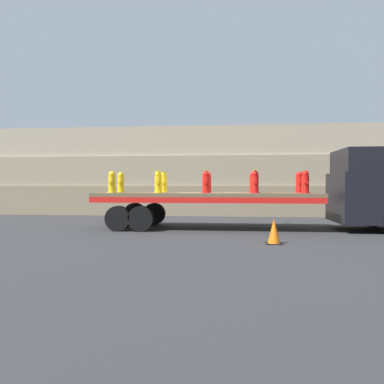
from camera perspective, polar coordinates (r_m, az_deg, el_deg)
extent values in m
plane|color=#2D2D30|center=(14.02, 2.28, -5.56)|extent=(120.00, 120.00, 0.00)
cube|color=#84755B|center=(20.83, 3.49, -1.22)|extent=(60.00, 3.00, 1.59)
cube|color=gray|center=(20.98, 3.51, 3.13)|extent=(60.00, 3.00, 1.59)
cube|color=tan|center=(21.25, 3.53, 7.39)|extent=(60.00, 3.00, 1.59)
cube|color=black|center=(14.79, 25.75, -0.76)|extent=(2.61, 2.51, 1.76)
cube|color=black|center=(14.72, 24.83, 4.28)|extent=(1.83, 2.31, 0.83)
cylinder|color=black|center=(16.09, 25.82, -2.91)|extent=(1.06, 0.28, 1.06)
cube|color=brown|center=(13.93, 2.29, -0.37)|extent=(8.12, 2.52, 0.13)
cube|color=red|center=(12.72, 1.94, -1.26)|extent=(8.12, 0.08, 0.20)
cube|color=red|center=(15.16, 2.58, -0.89)|extent=(8.12, 0.08, 0.20)
cylinder|color=black|center=(13.17, -7.81, -4.06)|extent=(0.89, 0.30, 0.89)
cylinder|color=black|center=(15.43, -5.76, -3.31)|extent=(0.89, 0.30, 0.89)
cylinder|color=black|center=(13.38, -11.20, -3.99)|extent=(0.89, 0.30, 0.89)
cylinder|color=black|center=(15.61, -8.69, -3.27)|extent=(0.89, 0.30, 0.89)
cylinder|color=gold|center=(14.04, -12.11, -0.05)|extent=(0.32, 0.32, 0.03)
cylinder|color=gold|center=(14.04, -12.11, 1.14)|extent=(0.26, 0.26, 0.62)
sphere|color=gold|center=(14.04, -12.12, 2.62)|extent=(0.25, 0.25, 0.25)
cylinder|color=gold|center=(13.84, -12.38, 1.45)|extent=(0.12, 0.15, 0.12)
cylinder|color=gold|center=(14.23, -11.86, 1.44)|extent=(0.12, 0.15, 0.12)
cylinder|color=gold|center=(15.10, -10.80, 0.03)|extent=(0.32, 0.32, 0.03)
cylinder|color=gold|center=(15.10, -10.81, 1.14)|extent=(0.26, 0.26, 0.62)
sphere|color=gold|center=(15.10, -10.81, 2.51)|extent=(0.25, 0.25, 0.25)
cylinder|color=gold|center=(14.90, -11.03, 1.42)|extent=(0.12, 0.15, 0.12)
cylinder|color=gold|center=(15.29, -10.59, 1.41)|extent=(0.12, 0.15, 0.12)
cylinder|color=gold|center=(13.60, -5.16, -0.07)|extent=(0.32, 0.32, 0.03)
cylinder|color=gold|center=(13.60, -5.16, 1.17)|extent=(0.26, 0.26, 0.62)
sphere|color=gold|center=(13.61, -5.16, 2.70)|extent=(0.25, 0.25, 0.25)
cylinder|color=gold|center=(13.40, -5.33, 1.48)|extent=(0.12, 0.15, 0.12)
cylinder|color=gold|center=(13.80, -5.00, 1.47)|extent=(0.12, 0.15, 0.12)
cylinder|color=gold|center=(14.69, -4.33, 0.01)|extent=(0.32, 0.32, 0.03)
cylinder|color=gold|center=(14.69, -4.33, 1.16)|extent=(0.26, 0.26, 0.62)
sphere|color=gold|center=(14.70, -4.33, 2.57)|extent=(0.25, 0.25, 0.25)
cylinder|color=gold|center=(14.49, -4.47, 1.45)|extent=(0.12, 0.15, 0.12)
cylinder|color=gold|center=(14.89, -4.19, 1.44)|extent=(0.12, 0.15, 0.12)
cylinder|color=red|center=(13.38, 2.14, -0.08)|extent=(0.32, 0.32, 0.03)
cylinder|color=red|center=(13.38, 2.14, 1.17)|extent=(0.26, 0.26, 0.62)
sphere|color=red|center=(13.38, 2.14, 2.73)|extent=(0.25, 0.25, 0.25)
cylinder|color=red|center=(13.17, 2.08, 1.50)|extent=(0.12, 0.15, 0.12)
cylinder|color=red|center=(13.58, 2.19, 1.48)|extent=(0.12, 0.15, 0.12)
cylinder|color=red|center=(14.49, 2.43, 0.00)|extent=(0.32, 0.32, 0.03)
cylinder|color=red|center=(14.49, 2.43, 1.16)|extent=(0.26, 0.26, 0.62)
sphere|color=red|center=(14.49, 2.43, 2.60)|extent=(0.25, 0.25, 0.25)
cylinder|color=red|center=(14.28, 2.38, 1.46)|extent=(0.12, 0.15, 0.12)
cylinder|color=red|center=(14.69, 2.48, 1.45)|extent=(0.12, 0.15, 0.12)
cylinder|color=red|center=(13.38, 9.56, -0.09)|extent=(0.32, 0.32, 0.03)
cylinder|color=red|center=(13.37, 9.56, 1.16)|extent=(0.26, 0.26, 0.62)
sphere|color=red|center=(13.38, 9.56, 2.71)|extent=(0.25, 0.25, 0.25)
cylinder|color=red|center=(13.17, 9.62, 1.48)|extent=(0.12, 0.15, 0.12)
cylinder|color=red|center=(13.58, 9.51, 1.47)|extent=(0.12, 0.15, 0.12)
cylinder|color=red|center=(14.49, 9.28, -0.01)|extent=(0.32, 0.32, 0.03)
cylinder|color=red|center=(14.48, 9.28, 1.15)|extent=(0.26, 0.26, 0.62)
sphere|color=red|center=(14.49, 9.28, 2.58)|extent=(0.25, 0.25, 0.25)
cylinder|color=red|center=(14.28, 9.33, 1.45)|extent=(0.12, 0.15, 0.12)
cylinder|color=red|center=(14.69, 9.23, 1.43)|extent=(0.12, 0.15, 0.12)
cylinder|color=red|center=(13.60, 16.86, -0.11)|extent=(0.32, 0.32, 0.03)
cylinder|color=red|center=(13.59, 16.86, 1.13)|extent=(0.26, 0.26, 0.62)
sphere|color=red|center=(13.60, 16.87, 2.66)|extent=(0.25, 0.25, 0.25)
cylinder|color=red|center=(13.39, 17.03, 1.44)|extent=(0.12, 0.15, 0.12)
cylinder|color=red|center=(13.79, 16.70, 1.43)|extent=(0.12, 0.15, 0.12)
cylinder|color=red|center=(14.69, 16.03, -0.02)|extent=(0.32, 0.32, 0.03)
cylinder|color=red|center=(14.69, 16.04, 1.12)|extent=(0.26, 0.26, 0.62)
sphere|color=red|center=(14.69, 16.05, 2.54)|extent=(0.25, 0.25, 0.25)
cylinder|color=red|center=(14.49, 16.18, 1.41)|extent=(0.12, 0.15, 0.12)
cylinder|color=red|center=(14.89, 15.90, 1.40)|extent=(0.12, 0.15, 0.12)
cube|color=yellow|center=(14.16, -4.73, 3.15)|extent=(0.05, 2.72, 0.01)
cube|color=yellow|center=(13.94, 2.29, 3.19)|extent=(0.05, 2.72, 0.01)
cube|color=yellow|center=(13.94, 9.42, 3.18)|extent=(0.05, 2.72, 0.01)
cube|color=black|center=(10.57, 12.37, -7.67)|extent=(0.44, 0.44, 0.03)
cone|color=orange|center=(10.52, 12.38, -5.80)|extent=(0.34, 0.34, 0.67)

